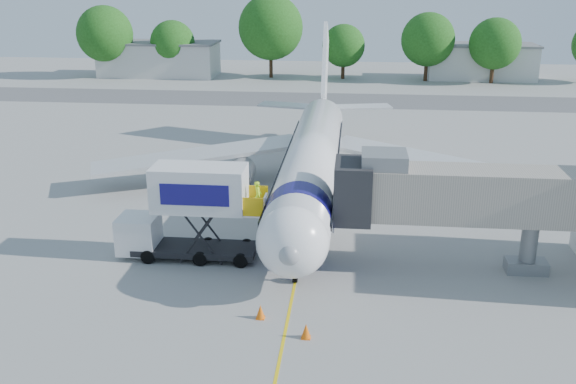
# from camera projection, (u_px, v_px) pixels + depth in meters

# --- Properties ---
(ground) EXTENTS (160.00, 160.00, 0.00)m
(ground) POSITION_uv_depth(u_px,v_px,m) (308.00, 218.00, 43.08)
(ground) COLOR #9B9B98
(ground) RESTS_ON ground
(guidance_line) EXTENTS (0.15, 70.00, 0.01)m
(guidance_line) POSITION_uv_depth(u_px,v_px,m) (308.00, 218.00, 43.08)
(guidance_line) COLOR yellow
(guidance_line) RESTS_ON ground
(taxiway_strip) EXTENTS (120.00, 10.00, 0.01)m
(taxiway_strip) POSITION_uv_depth(u_px,v_px,m) (332.00, 100.00, 82.59)
(taxiway_strip) COLOR #59595B
(taxiway_strip) RESTS_ON ground
(aircraft) EXTENTS (34.17, 37.73, 11.35)m
(aircraft) POSITION_uv_depth(u_px,v_px,m) (313.00, 159.00, 46.00)
(aircraft) COLOR white
(aircraft) RESTS_ON ground
(jet_bridge) EXTENTS (13.90, 3.20, 6.60)m
(jet_bridge) POSITION_uv_depth(u_px,v_px,m) (448.00, 195.00, 34.31)
(jet_bridge) COLOR #A49A8C
(jet_bridge) RESTS_ON ground
(catering_hiloader) EXTENTS (8.50, 2.44, 5.50)m
(catering_hiloader) POSITION_uv_depth(u_px,v_px,m) (189.00, 213.00, 36.20)
(catering_hiloader) COLOR black
(catering_hiloader) RESTS_ON ground
(ground_tug) EXTENTS (4.17, 2.67, 1.55)m
(ground_tug) POSITION_uv_depth(u_px,v_px,m) (240.00, 323.00, 28.57)
(ground_tug) COLOR silver
(ground_tug) RESTS_ON ground
(safety_cone_a) EXTENTS (0.44, 0.44, 0.71)m
(safety_cone_a) POSITION_uv_depth(u_px,v_px,m) (260.00, 312.00, 30.45)
(safety_cone_a) COLOR orange
(safety_cone_a) RESTS_ON ground
(safety_cone_b) EXTENTS (0.45, 0.45, 0.72)m
(safety_cone_b) POSITION_uv_depth(u_px,v_px,m) (306.00, 331.00, 28.80)
(safety_cone_b) COLOR orange
(safety_cone_b) RESTS_ON ground
(outbuilding_left) EXTENTS (18.40, 8.40, 5.30)m
(outbuilding_left) POSITION_uv_depth(u_px,v_px,m) (159.00, 59.00, 101.36)
(outbuilding_left) COLOR beige
(outbuilding_left) RESTS_ON ground
(outbuilding_right) EXTENTS (16.40, 7.40, 5.30)m
(outbuilding_right) POSITION_uv_depth(u_px,v_px,m) (480.00, 61.00, 98.41)
(outbuilding_right) COLOR beige
(outbuilding_right) RESTS_ON ground
(tree_a) EXTENTS (8.57, 8.57, 10.93)m
(tree_a) POSITION_uv_depth(u_px,v_px,m) (105.00, 34.00, 98.37)
(tree_a) COLOR #382314
(tree_a) RESTS_ON ground
(tree_b) EXTENTS (6.83, 6.83, 8.71)m
(tree_b) POSITION_uv_depth(u_px,v_px,m) (173.00, 43.00, 99.03)
(tree_b) COLOR #382314
(tree_b) RESTS_ON ground
(tree_c) EXTENTS (9.87, 9.87, 12.58)m
(tree_c) POSITION_uv_depth(u_px,v_px,m) (271.00, 27.00, 97.82)
(tree_c) COLOR #382314
(tree_c) RESTS_ON ground
(tree_d) EXTENTS (6.47, 6.47, 8.25)m
(tree_d) POSITION_uv_depth(u_px,v_px,m) (344.00, 46.00, 97.64)
(tree_d) COLOR #382314
(tree_d) RESTS_ON ground
(tree_e) EXTENTS (7.93, 7.93, 10.11)m
(tree_e) POSITION_uv_depth(u_px,v_px,m) (428.00, 40.00, 95.24)
(tree_e) COLOR #382314
(tree_e) RESTS_ON ground
(tree_f) EXTENTS (7.44, 7.44, 9.49)m
(tree_f) POSITION_uv_depth(u_px,v_px,m) (495.00, 44.00, 93.32)
(tree_f) COLOR #382314
(tree_f) RESTS_ON ground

